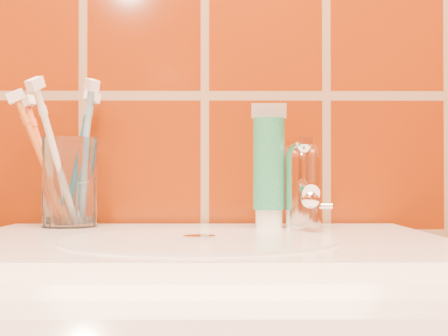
{
  "coord_description": "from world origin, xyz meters",
  "views": [
    {
      "loc": [
        0.02,
        0.17,
        0.92
      ],
      "look_at": [
        0.03,
        1.08,
        0.93
      ],
      "focal_mm": 55.0,
      "sensor_mm": 36.0,
      "label": 1
    }
  ],
  "objects": [
    {
      "name": "glass_tumbler",
      "position": [
        -0.19,
        1.12,
        0.91
      ],
      "size": [
        0.08,
        0.08,
        0.12
      ],
      "primitive_type": "cylinder",
      "rotation": [
        0.0,
        0.0,
        0.05
      ],
      "color": "white",
      "rests_on": "pedestal_sink"
    },
    {
      "name": "toothpaste_tube",
      "position": [
        0.09,
        1.1,
        0.93
      ],
      "size": [
        0.05,
        0.04,
        0.17
      ],
      "rotation": [
        0.0,
        0.0,
        -0.05
      ],
      "color": "white",
      "rests_on": "pedestal_sink"
    },
    {
      "name": "toothbrush_2",
      "position": [
        -0.16,
        1.11,
        0.95
      ],
      "size": [
        0.11,
        0.12,
        0.22
      ],
      "primitive_type": null,
      "rotation": [
        0.26,
        0.0,
        0.62
      ],
      "color": "#73AACD",
      "rests_on": "glass_tumbler"
    },
    {
      "name": "toothbrush_1",
      "position": [
        -0.22,
        1.11,
        0.94
      ],
      "size": [
        0.12,
        0.11,
        0.19
      ],
      "primitive_type": null,
      "rotation": [
        0.39,
        0.0,
        -1.41
      ],
      "color": "#C46422",
      "rests_on": "glass_tumbler"
    },
    {
      "name": "toothbrush_0",
      "position": [
        -0.2,
        1.08,
        0.95
      ],
      "size": [
        0.13,
        0.17,
        0.22
      ],
      "primitive_type": null,
      "rotation": [
        0.41,
        0.0,
        -0.49
      ],
      "color": "white",
      "rests_on": "glass_tumbler"
    },
    {
      "name": "faucet",
      "position": [
        0.14,
        1.09,
        0.91
      ],
      "size": [
        0.05,
        0.11,
        0.12
      ],
      "color": "white",
      "rests_on": "pedestal_sink"
    },
    {
      "name": "toothbrush_4",
      "position": [
        -0.18,
        1.15,
        0.95
      ],
      "size": [
        0.11,
        0.13,
        0.21
      ],
      "primitive_type": null,
      "rotation": [
        0.29,
        0.0,
        2.52
      ],
      "color": "#0C4E67",
      "rests_on": "glass_tumbler"
    },
    {
      "name": "toothbrush_3",
      "position": [
        -0.22,
        1.13,
        0.94
      ],
      "size": [
        0.16,
        0.14,
        0.2
      ],
      "primitive_type": null,
      "rotation": [
        0.41,
        0.0,
        -2.13
      ],
      "color": "#E45B28",
      "rests_on": "glass_tumbler"
    }
  ]
}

